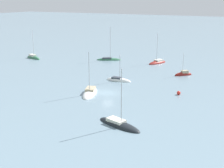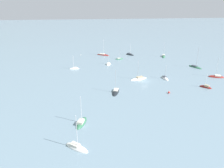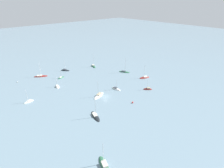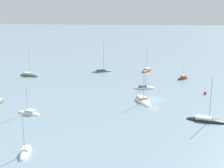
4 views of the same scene
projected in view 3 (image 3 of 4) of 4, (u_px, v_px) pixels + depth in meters
name	position (u px, v px, depth m)	size (l,w,h in m)	color
ground_plane	(106.00, 97.00, 93.20)	(600.00, 600.00, 0.00)	slate
sailboat_0	(94.00, 66.00, 134.48)	(7.88, 4.42, 10.39)	#2D6647
sailboat_2	(57.00, 87.00, 103.67)	(6.17, 3.67, 6.95)	white
sailboat_3	(124.00, 72.00, 124.17)	(8.29, 5.81, 11.52)	#2D6647
sailboat_4	(41.00, 76.00, 117.18)	(6.55, 8.92, 11.01)	maroon
sailboat_5	(61.00, 78.00, 115.09)	(2.39, 5.21, 6.37)	#2D6647
sailboat_6	(95.00, 116.00, 77.59)	(8.89, 4.67, 10.15)	black
sailboat_7	(29.00, 102.00, 88.34)	(1.87, 5.23, 8.12)	white
sailboat_8	(116.00, 89.00, 100.97)	(6.56, 2.28, 7.25)	white
sailboat_9	(99.00, 96.00, 93.85)	(5.56, 9.03, 9.91)	white
sailboat_10	(144.00, 78.00, 115.25)	(4.78, 7.68, 10.12)	maroon
sailboat_11	(65.00, 70.00, 126.93)	(6.60, 5.71, 7.96)	black
sailboat_12	(148.00, 89.00, 100.61)	(4.55, 4.65, 6.74)	maroon
sailboat_13	(104.00, 165.00, 55.05)	(7.36, 4.29, 9.57)	#2D6647
mooring_buoy_0	(17.00, 82.00, 108.89)	(0.54, 0.54, 0.54)	white
mooring_buoy_1	(133.00, 102.00, 87.43)	(0.81, 0.81, 0.81)	red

